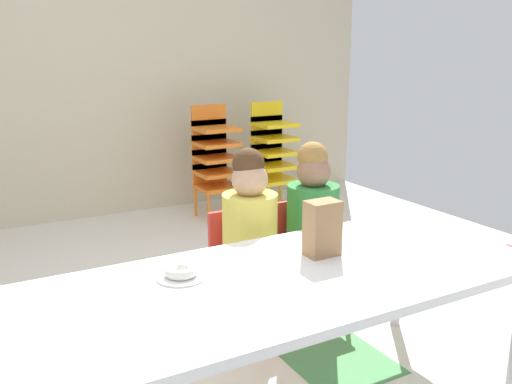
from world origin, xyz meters
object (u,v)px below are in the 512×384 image
craft_table (270,290)px  paper_plate_near_edge (181,277)px  seated_child_middle_seat (312,215)px  donut_powdered_on_plate (181,271)px  kid_chair_orange_stack (214,155)px  kid_chair_yellow_stack (272,150)px  seated_child_near_camera (249,226)px  paper_bag_brown (322,228)px

craft_table → paper_plate_near_edge: size_ratio=11.36×
seated_child_middle_seat → donut_powdered_on_plate: bearing=-152.2°
craft_table → kid_chair_orange_stack: (0.95, 2.50, -0.02)m
kid_chair_orange_stack → donut_powdered_on_plate: kid_chair_orange_stack is taller
seated_child_middle_seat → kid_chair_yellow_stack: seated_child_middle_seat is taller
craft_table → paper_plate_near_edge: 0.32m
seated_child_near_camera → paper_plate_near_edge: bearing=-138.5°
seated_child_near_camera → seated_child_middle_seat: same height
kid_chair_yellow_stack → paper_plate_near_edge: size_ratio=5.11×
seated_child_middle_seat → donut_powdered_on_plate: (-0.89, -0.47, 0.05)m
seated_child_middle_seat → kid_chair_orange_stack: bearing=79.7°
donut_powdered_on_plate → kid_chair_yellow_stack: bearing=52.8°
craft_table → seated_child_near_camera: bearing=67.9°
paper_plate_near_edge → donut_powdered_on_plate: size_ratio=1.51×
kid_chair_yellow_stack → donut_powdered_on_plate: (-1.78, -2.34, 0.08)m
seated_child_middle_seat → paper_plate_near_edge: 1.00m
kid_chair_yellow_stack → paper_bag_brown: (-1.21, -2.40, 0.17)m
kid_chair_orange_stack → kid_chair_yellow_stack: size_ratio=1.00×
craft_table → donut_powdered_on_plate: size_ratio=17.15×
seated_child_middle_seat → donut_powdered_on_plate: seated_child_middle_seat is taller
craft_table → seated_child_middle_seat: size_ratio=2.23×
kid_chair_yellow_stack → donut_powdered_on_plate: 2.94m
seated_child_middle_seat → paper_bag_brown: bearing=-121.2°
kid_chair_orange_stack → donut_powdered_on_plate: size_ratio=7.71×
craft_table → seated_child_middle_seat: seated_child_middle_seat is taller
seated_child_middle_seat → paper_plate_near_edge: seated_child_middle_seat is taller
kid_chair_orange_stack → donut_powdered_on_plate: (-1.23, -2.34, 0.08)m
kid_chair_yellow_stack → paper_plate_near_edge: 2.94m
seated_child_near_camera → paper_plate_near_edge: 0.71m
craft_table → paper_bag_brown: paper_bag_brown is taller
seated_child_near_camera → paper_plate_near_edge: seated_child_near_camera is taller
seated_child_middle_seat → kid_chair_yellow_stack: 2.07m
kid_chair_orange_stack → seated_child_middle_seat: bearing=-100.3°
craft_table → paper_plate_near_edge: paper_plate_near_edge is taller
paper_bag_brown → seated_child_middle_seat: bearing=58.8°
paper_bag_brown → paper_plate_near_edge: bearing=174.2°
seated_child_near_camera → seated_child_middle_seat: size_ratio=1.00×
craft_table → kid_chair_yellow_stack: size_ratio=2.22×
paper_plate_near_edge → donut_powdered_on_plate: 0.02m
craft_table → donut_powdered_on_plate: donut_powdered_on_plate is taller
kid_chair_orange_stack → paper_bag_brown: 2.49m
craft_table → paper_bag_brown: size_ratio=9.30×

